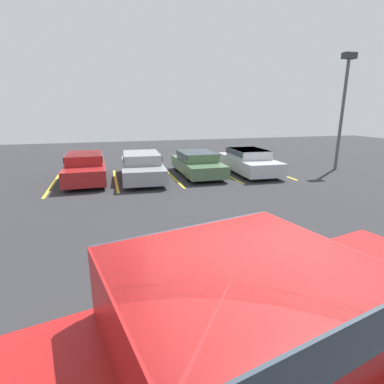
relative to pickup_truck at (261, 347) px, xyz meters
name	(u,v)px	position (x,y,z in m)	size (l,w,h in m)	color
ground_plane	(259,381)	(0.28, 0.44, -0.96)	(60.00, 60.00, 0.00)	#2D2D30
stall_stripe_a	(53,184)	(-3.63, 11.97, -0.95)	(0.12, 4.79, 0.01)	yellow
stall_stripe_b	(116,180)	(-0.92, 11.97, -0.95)	(0.12, 4.79, 0.01)	yellow
stall_stripe_c	(173,177)	(1.79, 11.97, -0.95)	(0.12, 4.79, 0.01)	yellow
stall_stripe_d	(224,174)	(4.50, 11.97, -0.95)	(0.12, 4.79, 0.01)	yellow
stall_stripe_e	(271,171)	(7.20, 11.97, -0.95)	(0.12, 4.79, 0.01)	yellow
pickup_truck	(261,347)	(0.00, 0.00, 0.00)	(6.16, 3.13, 1.92)	#A51919
parked_sedan_a	(85,166)	(-2.22, 12.23, -0.28)	(1.79, 4.44, 1.27)	maroon
parked_sedan_b	(142,165)	(0.31, 11.90, -0.30)	(2.08, 4.75, 1.24)	gray
parked_sedan_c	(197,163)	(3.09, 12.07, -0.33)	(1.82, 4.35, 1.16)	#4C6B47
parked_sedan_d	(249,160)	(5.79, 11.83, -0.30)	(2.00, 4.55, 1.22)	#B7BABF
light_post	(344,97)	(10.86, 11.38, 2.87)	(0.70, 0.36, 5.96)	#515156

